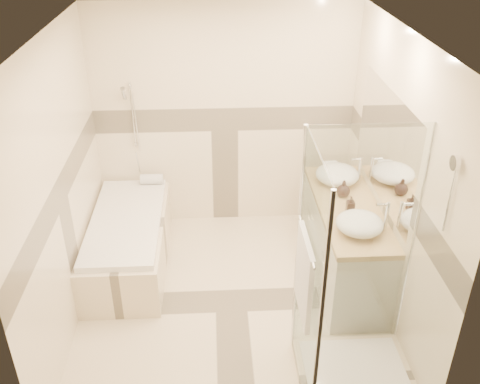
{
  "coord_description": "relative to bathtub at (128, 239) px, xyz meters",
  "views": [
    {
      "loc": [
        -0.13,
        -3.93,
        3.42
      ],
      "look_at": [
        0.1,
        0.25,
        1.05
      ],
      "focal_mm": 40.0,
      "sensor_mm": 36.0,
      "label": 1
    }
  ],
  "objects": [
    {
      "name": "room",
      "position": [
        1.08,
        -0.64,
        0.95
      ],
      "size": [
        2.82,
        3.02,
        2.52
      ],
      "color": "beige",
      "rests_on": "ground"
    },
    {
      "name": "bathtub",
      "position": [
        0.0,
        0.0,
        0.0
      ],
      "size": [
        0.75,
        1.7,
        0.56
      ],
      "color": "beige",
      "rests_on": "ground"
    },
    {
      "name": "vanity",
      "position": [
        2.15,
        -0.35,
        0.12
      ],
      "size": [
        0.58,
        1.62,
        0.85
      ],
      "color": "silver",
      "rests_on": "ground"
    },
    {
      "name": "shower_enclosure",
      "position": [
        1.86,
        -1.62,
        0.2
      ],
      "size": [
        0.96,
        0.93,
        2.04
      ],
      "color": "beige",
      "rests_on": "ground"
    },
    {
      "name": "vessel_sink_near",
      "position": [
        2.13,
        0.1,
        0.63
      ],
      "size": [
        0.44,
        0.44,
        0.17
      ],
      "primitive_type": "ellipsoid",
      "color": "white",
      "rests_on": "vanity"
    },
    {
      "name": "vessel_sink_far",
      "position": [
        2.13,
        -0.8,
        0.62
      ],
      "size": [
        0.41,
        0.41,
        0.16
      ],
      "primitive_type": "ellipsoid",
      "color": "white",
      "rests_on": "vanity"
    },
    {
      "name": "faucet_near",
      "position": [
        2.35,
        0.1,
        0.7
      ],
      "size": [
        0.11,
        0.03,
        0.27
      ],
      "color": "silver",
      "rests_on": "vanity"
    },
    {
      "name": "faucet_far",
      "position": [
        2.35,
        -0.8,
        0.71
      ],
      "size": [
        0.12,
        0.03,
        0.28
      ],
      "color": "silver",
      "rests_on": "vanity"
    },
    {
      "name": "amenity_bottle_a",
      "position": [
        2.13,
        -0.47,
        0.62
      ],
      "size": [
        0.07,
        0.07,
        0.16
      ],
      "primitive_type": "imported",
      "rotation": [
        0.0,
        0.0,
        -0.04
      ],
      "color": "black",
      "rests_on": "vanity"
    },
    {
      "name": "amenity_bottle_b",
      "position": [
        2.13,
        -0.18,
        0.63
      ],
      "size": [
        0.16,
        0.16,
        0.17
      ],
      "primitive_type": "imported",
      "rotation": [
        0.0,
        0.0,
        -0.33
      ],
      "color": "black",
      "rests_on": "vanity"
    },
    {
      "name": "folded_towels",
      "position": [
        2.13,
        0.31,
        0.58
      ],
      "size": [
        0.18,
        0.26,
        0.08
      ],
      "primitive_type": "cube",
      "rotation": [
        0.0,
        0.0,
        0.11
      ],
      "color": "silver",
      "rests_on": "vanity"
    },
    {
      "name": "rolled_towel",
      "position": [
        0.2,
        0.71,
        0.31
      ],
      "size": [
        0.25,
        0.11,
        0.11
      ],
      "primitive_type": "cylinder",
      "rotation": [
        0.0,
        1.57,
        0.0
      ],
      "color": "silver",
      "rests_on": "bathtub"
    }
  ]
}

